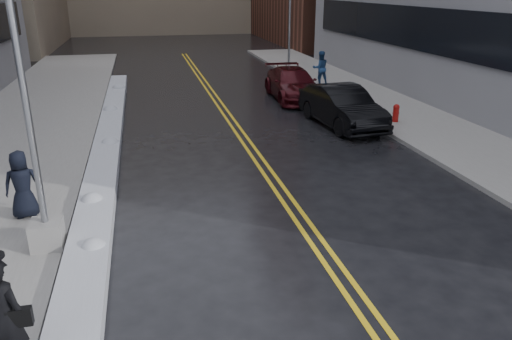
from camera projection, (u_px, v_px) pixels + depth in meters
ground at (214, 284)px, 9.66m from camera, size 160.00×160.00×0.00m
sidewalk_west at (12, 147)px, 17.59m from camera, size 5.50×50.00×0.15m
sidewalk_east at (417, 122)px, 20.85m from camera, size 4.00×50.00×0.15m
lane_line_left at (237, 135)px, 19.29m from camera, size 0.12×50.00×0.01m
lane_line_right at (245, 134)px, 19.36m from camera, size 0.12×50.00×0.01m
snow_ridge at (105, 156)px, 16.41m from camera, size 0.90×30.00×0.34m
lamppost at (32, 141)px, 9.93m from camera, size 0.65×0.65×7.62m
fire_hydrant at (396, 112)px, 20.48m from camera, size 0.26×0.26×0.73m
traffic_signal at (290, 19)px, 32.19m from camera, size 0.16×0.20×6.00m
pedestrian_fedora at (4, 317)px, 6.95m from camera, size 0.81×0.67×1.89m
pedestrian_c at (22, 184)px, 11.87m from camera, size 0.87×0.62×1.67m
pedestrian_east at (320, 68)px, 27.93m from camera, size 0.92×0.72×1.87m
car_black at (342, 107)px, 20.21m from camera, size 2.22×5.13×1.64m
car_maroon at (293, 84)px, 25.11m from camera, size 2.34×5.36×1.53m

